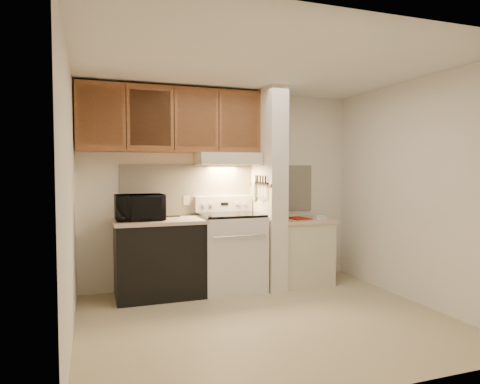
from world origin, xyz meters
name	(u,v)px	position (x,y,z in m)	size (l,w,h in m)	color
floor	(267,320)	(0.00, 0.00, 0.00)	(3.60, 3.60, 0.00)	tan
ceiling	(268,65)	(0.00, 0.00, 2.50)	(3.60, 3.60, 0.00)	white
wall_back	(222,188)	(0.00, 1.50, 1.25)	(3.60, 0.02, 2.50)	white
wall_left	(69,198)	(-1.80, 0.00, 1.25)	(0.02, 3.00, 2.50)	white
wall_right	(416,191)	(1.80, 0.00, 1.25)	(0.02, 3.00, 2.50)	white
backsplash	(223,189)	(0.00, 1.49, 1.24)	(2.60, 0.02, 0.63)	white
range_body	(231,253)	(0.00, 1.16, 0.46)	(0.76, 0.65, 0.92)	silver
oven_window	(239,254)	(0.00, 0.84, 0.50)	(0.50, 0.01, 0.30)	black
oven_handle	(240,236)	(0.00, 0.80, 0.72)	(0.02, 0.02, 0.65)	silver
cooktop	(231,215)	(0.00, 1.16, 0.94)	(0.74, 0.64, 0.03)	black
range_backguard	(224,204)	(0.00, 1.44, 1.05)	(0.76, 0.08, 0.20)	silver
range_display	(225,204)	(0.00, 1.40, 1.05)	(0.10, 0.01, 0.04)	black
range_knob_left_outer	(204,205)	(-0.28, 1.40, 1.05)	(0.05, 0.05, 0.02)	silver
range_knob_left_inner	(211,204)	(-0.18, 1.40, 1.05)	(0.05, 0.05, 0.02)	silver
range_knob_right_inner	(238,204)	(0.18, 1.40, 1.05)	(0.05, 0.05, 0.02)	silver
range_knob_right_outer	(245,203)	(0.28, 1.40, 1.05)	(0.05, 0.05, 0.02)	silver
dishwasher_front	(159,260)	(-0.88, 1.17, 0.43)	(1.00, 0.63, 0.87)	black
left_countertop	(159,221)	(-0.88, 1.17, 0.89)	(1.04, 0.67, 0.04)	beige
spoon_rest	(170,216)	(-0.72, 1.36, 0.92)	(0.25, 0.08, 0.02)	black
teal_jar	(160,213)	(-0.83, 1.39, 0.96)	(0.10, 0.10, 0.11)	#276E60
outlet	(187,201)	(-0.48, 1.48, 1.10)	(0.08, 0.01, 0.12)	beige
microwave	(140,207)	(-1.10, 1.15, 1.06)	(0.54, 0.36, 0.30)	black
partition_pillar	(269,189)	(0.51, 1.15, 1.25)	(0.22, 0.70, 2.50)	silver
pillar_trim	(260,185)	(0.39, 1.15, 1.30)	(0.01, 0.70, 0.04)	brown
knife_strip	(261,183)	(0.39, 1.10, 1.32)	(0.02, 0.42, 0.04)	black
knife_blade_a	(265,192)	(0.38, 0.94, 1.22)	(0.01, 0.04, 0.16)	silver
knife_handle_a	(266,180)	(0.38, 0.94, 1.37)	(0.02, 0.02, 0.10)	black
knife_blade_b	(263,193)	(0.38, 1.02, 1.21)	(0.01, 0.04, 0.18)	silver
knife_handle_b	(263,180)	(0.38, 1.02, 1.37)	(0.02, 0.02, 0.10)	black
knife_blade_c	(261,193)	(0.38, 1.09, 1.20)	(0.01, 0.04, 0.20)	silver
knife_handle_c	(260,179)	(0.38, 1.11, 1.37)	(0.02, 0.02, 0.10)	black
knife_blade_d	(258,191)	(0.38, 1.18, 1.22)	(0.01, 0.04, 0.16)	silver
knife_handle_d	(258,179)	(0.38, 1.19, 1.37)	(0.02, 0.02, 0.10)	black
knife_blade_e	(256,192)	(0.38, 1.26, 1.21)	(0.01, 0.04, 0.18)	silver
knife_handle_e	(256,179)	(0.38, 1.25, 1.37)	(0.02, 0.02, 0.10)	black
oven_mitt	(254,191)	(0.38, 1.32, 1.22)	(0.03, 0.09, 0.22)	gray
right_cab_base	(301,252)	(0.97, 1.15, 0.40)	(0.70, 0.60, 0.81)	beige
right_countertop	(301,220)	(0.97, 1.15, 0.83)	(0.74, 0.64, 0.04)	beige
red_folder	(298,218)	(0.93, 1.15, 0.86)	(0.24, 0.33, 0.01)	#AF1B04
white_box	(319,217)	(1.19, 1.05, 0.87)	(0.14, 0.10, 0.04)	white
range_hood	(227,159)	(0.00, 1.28, 1.62)	(0.78, 0.44, 0.15)	beige
hood_lip	(233,162)	(0.00, 1.07, 1.58)	(0.78, 0.04, 0.06)	beige
upper_cabinets	(172,120)	(-0.69, 1.32, 2.08)	(2.18, 0.33, 0.77)	brown
cab_door_a	(101,116)	(-1.51, 1.17, 2.08)	(0.46, 0.01, 0.63)	brown
cab_gap_a	(126,117)	(-1.23, 1.16, 2.08)	(0.01, 0.01, 0.73)	black
cab_door_b	(151,118)	(-0.96, 1.17, 2.08)	(0.46, 0.01, 0.63)	brown
cab_gap_b	(174,119)	(-0.69, 1.16, 2.08)	(0.01, 0.01, 0.73)	black
cab_door_c	(197,120)	(-0.42, 1.17, 2.08)	(0.46, 0.01, 0.63)	brown
cab_gap_c	(219,121)	(-0.14, 1.16, 2.08)	(0.01, 0.01, 0.73)	black
cab_door_d	(240,121)	(0.13, 1.17, 2.08)	(0.46, 0.01, 0.63)	brown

